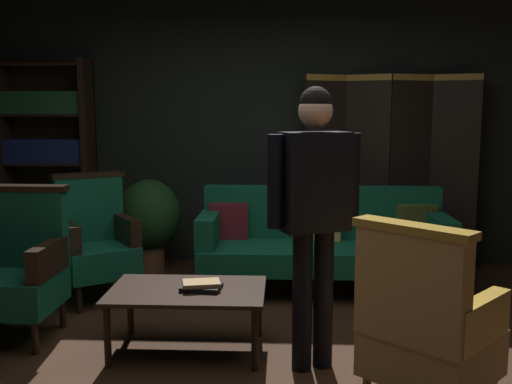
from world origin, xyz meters
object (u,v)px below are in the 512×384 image
Objects in this scene: armchair_wing_right at (95,241)px; book_tan_leather at (201,283)px; folding_screen at (389,169)px; velvet_couch at (322,238)px; bookshelf at (48,158)px; armchair_gilt_accent at (426,328)px; potted_plant at (149,219)px; armchair_wing_left at (18,267)px; book_black_cloth at (201,287)px; standing_figure at (314,202)px; coffee_table at (187,296)px.

armchair_wing_right is 4.42× the size of book_tan_leather.
folding_screen is 0.90× the size of velvet_couch.
bookshelf is 8.71× the size of book_tan_leather.
armchair_wing_right is 1.47m from book_tan_leather.
potted_plant is (-2.00, 2.66, 0.03)m from armchair_gilt_accent.
armchair_wing_left reaches higher than book_black_cloth.
velvet_couch reaches higher than book_tan_leather.
standing_figure reaches higher than armchair_wing_right.
velvet_couch is (-0.69, -0.79, -0.53)m from folding_screen.
book_black_cloth is (1.83, -2.13, -0.64)m from bookshelf.
armchair_wing_left is 4.42× the size of book_tan_leather.
armchair_wing_left is 0.61× the size of standing_figure.
velvet_couch is 2.12× the size of coffee_table.
coffee_table is 1.11× the size of potted_plant.
folding_screen is 1.83× the size of armchair_gilt_accent.
book_black_cloth is at bearing -67.82° from potted_plant.
folding_screen is 1.18m from velvet_couch.
potted_plant is 2.03m from book_tan_leather.
folding_screen is at bearing 23.51° from armchair_wing_right.
armchair_wing_left is at bearing -107.70° from potted_plant.
armchair_gilt_accent is 1.47m from book_black_cloth.
armchair_wing_left reaches higher than book_tan_leather.
armchair_wing_right is 4.16× the size of book_black_cloth.
velvet_couch is (2.70, -0.74, -0.62)m from bookshelf.
potted_plant is at bearing 112.18° from book_tan_leather.
folding_screen reaches higher than velvet_couch.
velvet_couch is 2.04× the size of armchair_wing_left.
book_black_cloth is at bearing -125.59° from folding_screen.
standing_figure is at bearing -95.85° from velvet_couch.
book_tan_leather is at bearing -121.88° from velvet_couch.
folding_screen is 1.90× the size of coffee_table.
coffee_table is 0.96× the size of armchair_gilt_accent.
bookshelf is at bearing 126.74° from armchair_wing_right.
potted_plant is (-0.67, 1.87, 0.15)m from coffee_table.
potted_plant is (-1.63, 0.48, 0.07)m from velvet_couch.
folding_screen is at bearing 7.45° from potted_plant.
book_black_cloth is (-0.87, -1.39, -0.02)m from velvet_couch.
standing_figure is 7.23× the size of book_tan_leather.
bookshelf reaches higher than book_tan_leather.
bookshelf reaches higher than folding_screen.
book_black_cloth is at bearing -45.75° from armchair_wing_right.
armchair_gilt_accent is 4.42× the size of book_tan_leather.
bookshelf is at bearing 166.53° from potted_plant.
armchair_wing_right is at bearing -53.26° from bookshelf.
standing_figure reaches higher than potted_plant.
book_tan_leather reaches higher than coffee_table.
folding_screen is 2.11× the size of potted_plant.
potted_plant reaches higher than coffee_table.
book_tan_leather is at bearing 164.03° from standing_figure.
book_tan_leather is at bearing -5.10° from coffee_table.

